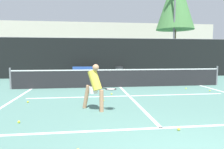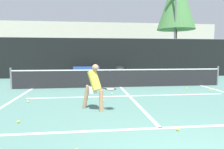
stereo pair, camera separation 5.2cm
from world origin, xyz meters
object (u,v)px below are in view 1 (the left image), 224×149
(trash_bin, at_px, (119,72))
(parked_car, at_px, (54,67))
(player_practicing, at_px, (95,85))
(courtside_bench, at_px, (86,72))

(trash_bin, bearing_deg, parked_car, 144.80)
(trash_bin, relative_size, parked_car, 0.20)
(player_practicing, height_order, courtside_bench, player_practicing)
(player_practicing, height_order, trash_bin, player_practicing)
(courtside_bench, xyz_separation_m, parked_car, (-2.82, 3.86, 0.17))
(courtside_bench, relative_size, parked_car, 0.44)
(parked_car, bearing_deg, trash_bin, -35.20)
(trash_bin, bearing_deg, courtside_bench, -176.14)
(courtside_bench, relative_size, trash_bin, 2.21)
(player_practicing, height_order, parked_car, parked_car)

